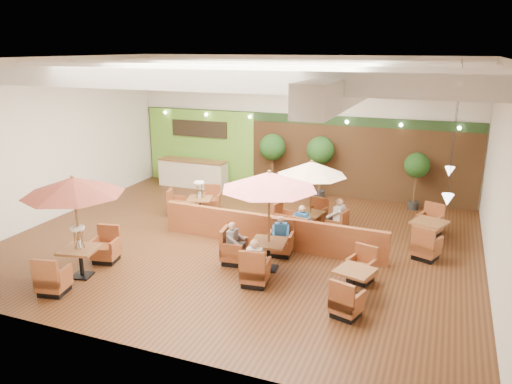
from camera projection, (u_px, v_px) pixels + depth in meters
The scene contains 17 objects.
room at pixel (263, 120), 15.45m from camera, with size 14.04×14.00×5.52m.
service_counter at pixel (193, 173), 21.40m from camera, with size 3.00×0.75×1.18m.
booth_divider at pixel (270, 231), 14.96m from camera, with size 7.09×0.18×0.98m, color brown.
table_0 at pixel (75, 201), 12.55m from camera, with size 2.55×2.80×2.76m.
table_1 at pixel (266, 199), 13.04m from camera, with size 2.67×2.78×2.77m.
table_2 at pixel (311, 183), 15.73m from camera, with size 2.45×2.45×2.43m.
table_3 at pixel (194, 205), 17.59m from camera, with size 1.80×2.59×1.51m.
table_4 at pixel (354, 284), 11.92m from camera, with size 1.03×2.61×0.93m.
table_5 at pixel (428, 234), 15.01m from camera, with size 1.17×2.87×1.01m.
topiary_0 at pixel (272, 150), 19.99m from camera, with size 1.07×1.07×2.48m.
topiary_1 at pixel (320, 153), 19.30m from camera, with size 1.07×1.07×2.49m.
topiary_2 at pixel (417, 168), 18.12m from camera, with size 0.92×0.92×2.13m.
diner_0 at pixel (255, 257), 12.46m from camera, with size 0.41×0.34×0.79m.
diner_1 at pixel (281, 231), 14.28m from camera, with size 0.39×0.35×0.71m.
diner_2 at pixel (234, 238), 13.72m from camera, with size 0.29×0.37×0.75m.
diner_3 at pixel (303, 220), 15.20m from camera, with size 0.39×0.34×0.75m.
diner_4 at pixel (338, 214), 15.68m from camera, with size 0.38×0.44×0.82m.
Camera 1 is at (5.67, -13.26, 5.82)m, focal length 35.00 mm.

